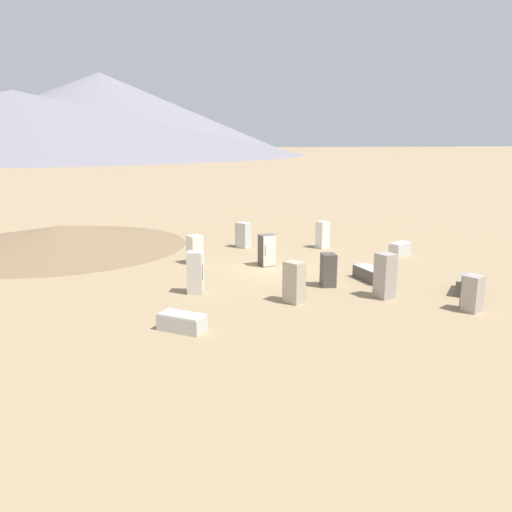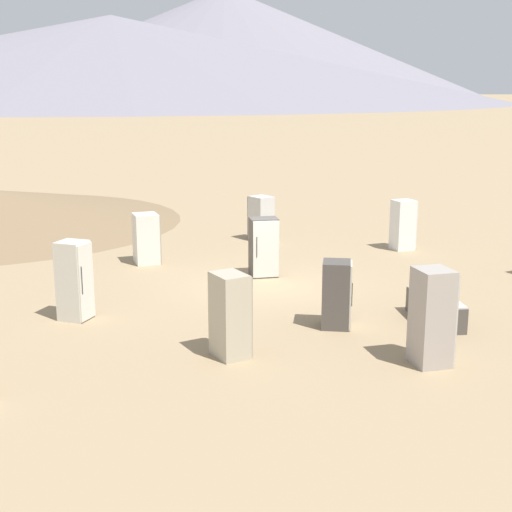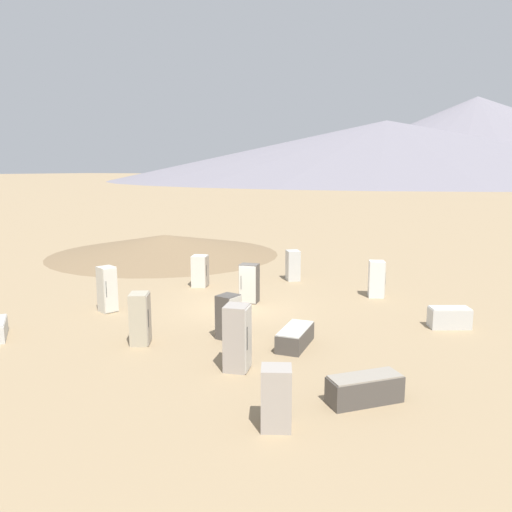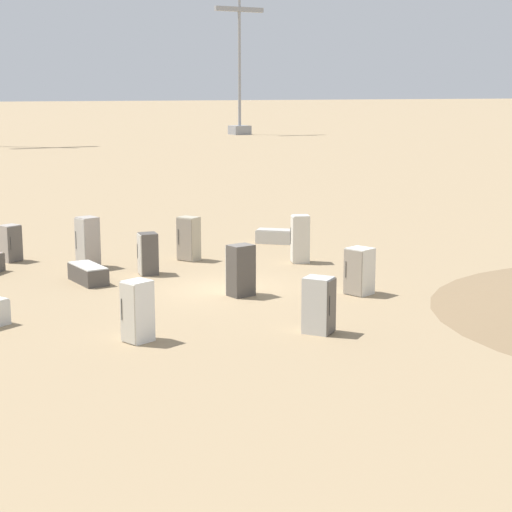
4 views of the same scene
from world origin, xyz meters
The scene contains 16 objects.
ground_plane centered at (0.00, 0.00, 0.00)m, with size 1000.00×1000.00×0.00m, color #9E8460.
mountain_ridge_0 centered at (-6.74, 293.98, 22.67)m, with size 220.55×220.55×45.34m.
mountain_ridge_1 centered at (-47.45, 252.17, 15.31)m, with size 284.17×284.17×30.61m.
dirt_mound centered at (-10.75, 9.23, 0.66)m, with size 15.33×15.33×1.32m.
discarded_fridge_0 centered at (0.01, 0.74, 0.84)m, with size 0.87×0.76×1.68m.
discarded_fridge_1 centered at (-3.53, 2.35, 0.77)m, with size 0.94×0.94×1.53m.
discarded_fridge_2 centered at (1.50, -3.75, 0.76)m, with size 0.74×0.76×1.52m.
discarded_fridge_3 centered at (4.74, 4.08, 0.83)m, with size 0.86×0.79×1.65m.
discarded_fridge_5 centered at (6.85, -6.41, 0.35)m, with size 1.80×1.80×0.70m.
discarded_fridge_6 centered at (-0.86, -5.49, 0.86)m, with size 0.90×0.95×1.72m.
discarded_fridge_7 centered at (3.82, -3.45, 0.31)m, with size 0.95×1.95×0.62m.
discarded_fridge_8 centered at (8.15, 0.81, 0.38)m, with size 1.58×1.22×0.76m.
discarded_fridge_9 centered at (3.05, -5.99, 0.96)m, with size 0.83×0.85×1.91m.
discarded_fridge_10 centered at (0.06, 5.62, 0.78)m, with size 0.96×0.99×1.56m.
discarded_fridge_11 centered at (5.38, -8.50, 0.72)m, with size 0.87×0.86×1.43m.
discarded_fridge_12 centered at (-4.49, -3.06, 0.93)m, with size 0.83×0.78×1.85m.
Camera 3 is at (9.54, -17.98, 5.72)m, focal length 35.00 mm.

